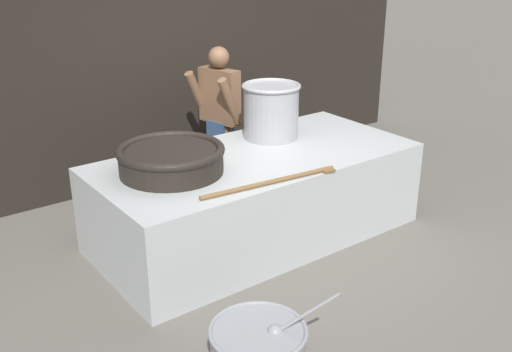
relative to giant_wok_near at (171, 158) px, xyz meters
name	(u,v)px	position (x,y,z in m)	size (l,w,h in m)	color
ground_plane	(256,235)	(0.87, -0.09, -0.99)	(60.00, 60.00, 0.00)	#666059
back_wall	(146,1)	(0.87, 1.99, 1.13)	(7.83, 0.24, 4.23)	black
hearth_platform	(256,196)	(0.87, -0.09, -0.56)	(3.12, 1.49, 0.85)	#B2B7B7
giant_wok_near	(171,158)	(0.00, 0.00, 0.00)	(0.95, 0.95, 0.25)	black
stock_pot	(271,110)	(1.32, 0.26, 0.16)	(0.60, 0.60, 0.56)	#9E9EA3
stirring_paddle	(276,181)	(0.59, -0.74, -0.12)	(1.32, 0.21, 0.04)	brown
cook	(219,115)	(1.24, 1.10, -0.08)	(0.47, 0.66, 1.68)	brown
prep_bowl_vegetables	(258,347)	(-0.33, -1.71, -0.80)	(0.80, 0.69, 0.61)	gray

